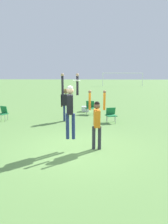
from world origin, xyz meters
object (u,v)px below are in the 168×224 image
Objects in this scene: person_defending at (97,119)px; camping_chair_0 at (111,114)px; camping_chair_2 at (3,112)px; cooler_box at (85,109)px; person_spectator_far at (66,101)px; camping_chair_1 at (90,107)px; person_jumping at (70,105)px; frisbee at (76,81)px.

person_defending is 4.30m from camping_chair_0.
cooler_box is (4.50, 2.88, -0.29)m from camping_chair_2.
person_spectator_far is at bearing -155.78° from camping_chair_2.
cooler_box is (-0.34, 0.90, -0.31)m from camping_chair_1.
camping_chair_0 is at bearing -157.99° from camping_chair_2.
camping_chair_0 is 0.44× the size of person_spectator_far.
camping_chair_0 is 6.00m from camping_chair_2.
camping_chair_1 is (0.60, 6.41, -1.13)m from person_jumping.
person_defending is 4.67m from person_spectator_far.
frisbee is at bearing -128.60° from person_jumping.
cooler_box is (0.04, 7.47, -2.26)m from frisbee.
person_defending is at bearing -84.80° from cooler_box.
camping_chair_1 reaches higher than camping_chair_2.
person_spectator_far is 3.54× the size of cooler_box.
person_spectator_far reaches higher than camping_chair_1.
person_jumping reaches higher than camping_chair_0.
person_spectator_far is 3.15m from cooler_box.
frisbee reaches higher than person_spectator_far.
camping_chair_0 is 0.98× the size of camping_chair_2.
cooler_box is at bearing -6.92° from person_jumping.
person_defending is 6.79m from camping_chair_2.
person_defending is (0.92, 0.08, -0.51)m from person_jumping.
person_defending reaches higher than cooler_box.
person_jumping is at bearing -95.78° from person_spectator_far.
frisbee is 5.06m from camping_chair_0.
camping_chair_1 is at bearing -133.92° from camping_chair_2.
person_spectator_far reaches higher than cooler_box.
person_spectator_far is (-2.47, 0.22, 0.63)m from camping_chair_0.
person_defending is at bearing 163.69° from camping_chair_2.
camping_chair_1 reaches higher than camping_chair_0.
person_defending is at bearing 104.11° from camping_chair_1.
camping_chair_0 is 3.43m from cooler_box.
person_jumping reaches higher than camping_chair_2.
person_jumping reaches higher than person_defending.
person_jumping reaches higher than person_spectator_far.
camping_chair_0 is 2.56m from person_spectator_far.
frisbee is 0.29× the size of camping_chair_1.
camping_chair_1 reaches higher than cooler_box.
person_defending is 2.50× the size of camping_chair_1.
camping_chair_2 is at bearing 165.49° from person_spectator_far.
person_jumping is 7.46m from cooler_box.
cooler_box is at bearing -123.54° from camping_chair_2.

